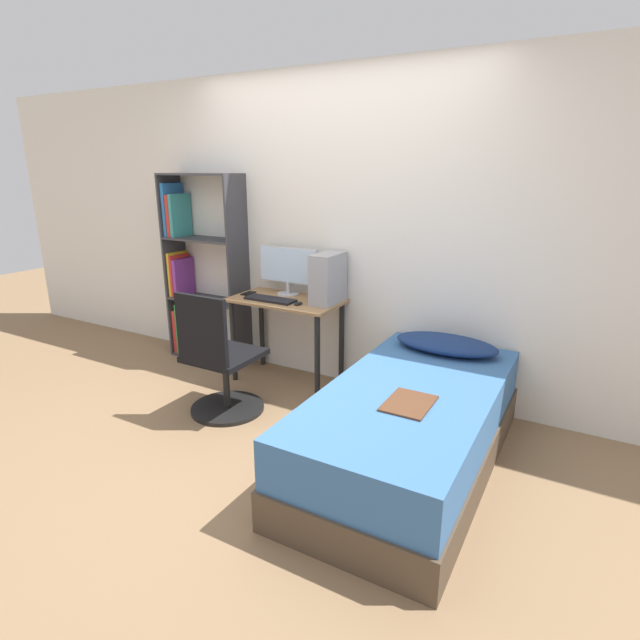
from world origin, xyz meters
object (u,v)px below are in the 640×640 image
object	(u,v)px
keyboard	(270,299)
pc_tower	(328,278)
bed	(410,427)
monitor	(288,268)
bookshelf	(194,273)
office_chair	(220,369)

from	to	relation	value
keyboard	pc_tower	distance (m)	0.51
bed	keyboard	world-z (taller)	keyboard
monitor	pc_tower	xyz separation A→B (m)	(0.43, -0.08, -0.03)
monitor	pc_tower	distance (m)	0.44
bookshelf	pc_tower	size ratio (longest dim) A/B	4.33
office_chair	bookshelf	bearing A→B (deg)	139.65
bookshelf	bed	size ratio (longest dim) A/B	0.89
pc_tower	monitor	bearing A→B (deg)	169.53
pc_tower	keyboard	bearing A→B (deg)	-158.80
pc_tower	bookshelf	bearing A→B (deg)	178.48
bed	monitor	world-z (taller)	monitor
monitor	keyboard	distance (m)	0.33
office_chair	bed	world-z (taller)	office_chair
bed	keyboard	size ratio (longest dim) A/B	4.45
office_chair	bed	size ratio (longest dim) A/B	0.49
bed	pc_tower	bearing A→B (deg)	141.97
office_chair	bed	xyz separation A→B (m)	(1.44, 0.04, -0.10)
bookshelf	office_chair	xyz separation A→B (m)	(1.00, -0.85, -0.45)
bookshelf	bed	bearing A→B (deg)	-18.37
bookshelf	monitor	xyz separation A→B (m)	(1.02, 0.04, 0.14)
monitor	keyboard	size ratio (longest dim) A/B	1.31
office_chair	keyboard	xyz separation A→B (m)	(0.01, 0.64, 0.38)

